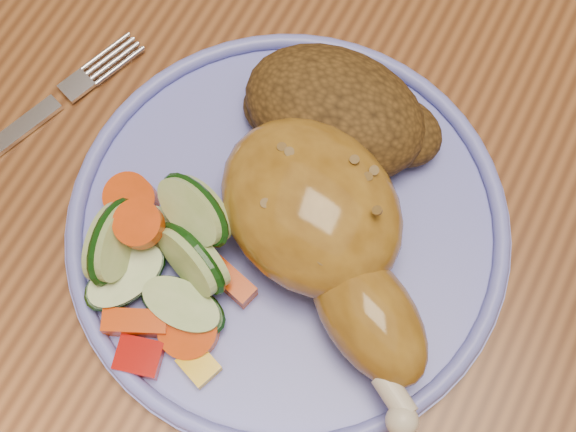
{
  "coord_description": "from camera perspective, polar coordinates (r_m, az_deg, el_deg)",
  "views": [
    {
      "loc": [
        -0.01,
        -0.26,
        1.21
      ],
      "look_at": [
        -0.09,
        -0.11,
        0.78
      ],
      "focal_mm": 50.0,
      "sensor_mm": 36.0,
      "label": 1
    }
  ],
  "objects": [
    {
      "name": "ground",
      "position": [
        1.24,
        6.15,
        -10.4
      ],
      "size": [
        4.0,
        4.0,
        0.0
      ],
      "primitive_type": "plane",
      "color": "#55301D",
      "rests_on": "ground"
    },
    {
      "name": "dining_table",
      "position": [
        0.6,
        12.49,
        1.48
      ],
      "size": [
        0.9,
        1.4,
        0.75
      ],
      "color": "brown",
      "rests_on": "ground"
    },
    {
      "name": "plate_rim",
      "position": [
        0.47,
        -0.0,
        -0.43
      ],
      "size": [
        0.26,
        0.26,
        0.01
      ],
      "primitive_type": "torus",
      "color": "#6D72DA",
      "rests_on": "plate"
    },
    {
      "name": "vegetable_pile",
      "position": [
        0.46,
        -9.11,
        -2.91
      ],
      "size": [
        0.11,
        0.12,
        0.06
      ],
      "color": "#A50A05",
      "rests_on": "plate"
    },
    {
      "name": "chicken_leg",
      "position": [
        0.45,
        2.63,
        -1.14
      ],
      "size": [
        0.18,
        0.16,
        0.06
      ],
      "color": "#9F6D21",
      "rests_on": "plate"
    },
    {
      "name": "plate",
      "position": [
        0.48,
        -0.0,
        -0.89
      ],
      "size": [
        0.27,
        0.27,
        0.01
      ],
      "primitive_type": "cylinder",
      "color": "#6D72DA",
      "rests_on": "dining_table"
    },
    {
      "name": "fork",
      "position": [
        0.54,
        -18.41,
        5.98
      ],
      "size": [
        0.06,
        0.15,
        0.0
      ],
      "color": "silver",
      "rests_on": "dining_table"
    },
    {
      "name": "rice_pilaf",
      "position": [
        0.49,
        3.62,
        7.28
      ],
      "size": [
        0.12,
        0.08,
        0.05
      ],
      "color": "#4D3213",
      "rests_on": "plate"
    }
  ]
}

